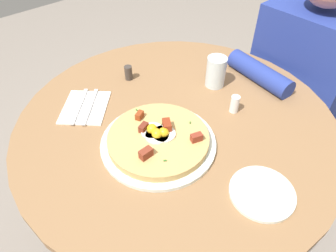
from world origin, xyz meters
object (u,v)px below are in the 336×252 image
pepper_shaker (128,73)px  bread_plate (262,193)px  water_glass (216,72)px  knife (79,106)px  pizza_plate (158,143)px  breakfast_pizza (158,138)px  dining_table (176,155)px  person_seated (289,103)px  fork (90,106)px  salt_shaker (235,104)px

pepper_shaker → bread_plate: bearing=-4.8°
water_glass → knife: bearing=-116.4°
pizza_plate → pepper_shaker: size_ratio=6.35×
breakfast_pizza → pepper_shaker: (-0.32, 0.13, 0.00)m
breakfast_pizza → dining_table: bearing=111.3°
breakfast_pizza → water_glass: water_glass is taller
dining_table → knife: 0.37m
dining_table → person_seated: bearing=82.8°
dining_table → fork: bearing=-142.5°
knife → water_glass: (0.21, 0.42, 0.05)m
pizza_plate → knife: size_ratio=1.84×
water_glass → person_seated: bearing=73.4°
water_glass → dining_table: bearing=-79.3°
knife → pizza_plate: bearing=-119.2°
water_glass → salt_shaker: (0.14, -0.06, -0.02)m
knife → breakfast_pizza: bearing=-119.1°
bread_plate → pepper_shaker: 0.62m
water_glass → pepper_shaker: size_ratio=2.07×
bread_plate → knife: size_ratio=0.90×
person_seated → pizza_plate: size_ratio=3.43×
pepper_shaker → dining_table: bearing=-3.8°
pepper_shaker → breakfast_pizza: bearing=-22.5°
person_seated → bread_plate: bearing=-68.5°
salt_shaker → knife: bearing=-134.0°
pizza_plate → bread_plate: bearing=15.1°
pizza_plate → knife: (-0.30, -0.09, 0.00)m
pizza_plate → fork: 0.28m
dining_table → person_seated: person_seated is taller
fork → breakfast_pizza: bearing=-122.7°
person_seated → fork: (-0.31, -0.81, 0.24)m
dining_table → water_glass: bearing=100.7°
knife → salt_shaker: 0.50m
knife → fork: bearing=-90.0°
dining_table → fork: (-0.23, -0.17, 0.18)m
pizza_plate → water_glass: 0.35m
pizza_plate → fork: bearing=-167.6°
breakfast_pizza → knife: 0.31m
breakfast_pizza → bread_plate: (0.30, 0.08, -0.02)m
breakfast_pizza → water_glass: bearing=104.4°
fork → water_glass: (0.18, 0.40, 0.05)m
dining_table → water_glass: (-0.04, 0.22, 0.23)m
knife → salt_shaker: salt_shaker is taller
water_glass → fork: bearing=-114.9°
dining_table → salt_shaker: size_ratio=17.29×
dining_table → bread_plate: bread_plate is taller
salt_shaker → breakfast_pizza: bearing=-100.6°
salt_shaker → pepper_shaker: salt_shaker is taller
fork → salt_shaker: 0.47m
pizza_plate → water_glass: bearing=104.4°
pizza_plate → breakfast_pizza: (-0.00, 0.00, 0.02)m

